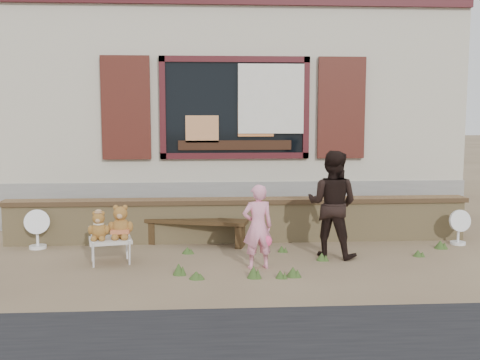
{
  "coord_description": "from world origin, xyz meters",
  "views": [
    {
      "loc": [
        -0.51,
        -7.47,
        1.98
      ],
      "look_at": [
        0.0,
        0.6,
        1.0
      ],
      "focal_mm": 42.0,
      "sensor_mm": 36.0,
      "label": 1
    }
  ],
  "objects": [
    {
      "name": "fan_left",
      "position": [
        -2.96,
        0.72,
        0.29
      ],
      "size": [
        0.38,
        0.25,
        0.58
      ],
      "rotation": [
        0.0,
        0.0,
        0.29
      ],
      "color": "white",
      "rests_on": "ground"
    },
    {
      "name": "teddy_bear_left",
      "position": [
        -1.89,
        -0.19,
        0.52
      ],
      "size": [
        0.33,
        0.3,
        0.38
      ],
      "primitive_type": null,
      "rotation": [
        0.0,
        0.0,
        0.23
      ],
      "color": "brown",
      "rests_on": "folding_chair"
    },
    {
      "name": "ground",
      "position": [
        0.0,
        0.0,
        0.0
      ],
      "size": [
        80.0,
        80.0,
        0.0
      ],
      "primitive_type": "plane",
      "color": "brown",
      "rests_on": "ground"
    },
    {
      "name": "fan_right",
      "position": [
        3.29,
        0.58,
        0.27
      ],
      "size": [
        0.33,
        0.22,
        0.53
      ],
      "rotation": [
        0.0,
        0.0,
        0.08
      ],
      "color": "white",
      "rests_on": "ground"
    },
    {
      "name": "grass_tufts",
      "position": [
        0.56,
        -0.44,
        0.06
      ],
      "size": [
        3.92,
        1.47,
        0.15
      ],
      "color": "#344E1F",
      "rests_on": "ground"
    },
    {
      "name": "shopfront",
      "position": [
        0.0,
        4.49,
        2.0
      ],
      "size": [
        8.04,
        5.13,
        4.0
      ],
      "color": "#B3A690",
      "rests_on": "ground"
    },
    {
      "name": "adult",
      "position": [
        1.23,
        -0.0,
        0.73
      ],
      "size": [
        0.89,
        0.83,
        1.46
      ],
      "primitive_type": "imported",
      "rotation": [
        0.0,
        0.0,
        2.64
      ],
      "color": "black",
      "rests_on": "ground"
    },
    {
      "name": "folding_chair",
      "position": [
        -1.76,
        -0.16,
        0.3
      ],
      "size": [
        0.63,
        0.58,
        0.33
      ],
      "rotation": [
        0.0,
        0.0,
        0.23
      ],
      "color": "beige",
      "rests_on": "ground"
    },
    {
      "name": "child",
      "position": [
        0.15,
        -0.52,
        0.54
      ],
      "size": [
        0.43,
        0.32,
        1.08
      ],
      "primitive_type": "imported",
      "rotation": [
        0.0,
        0.0,
        3.3
      ],
      "color": "pink",
      "rests_on": "ground"
    },
    {
      "name": "bench",
      "position": [
        -0.64,
        0.8,
        0.29
      ],
      "size": [
        1.56,
        0.72,
        0.39
      ],
      "rotation": [
        0.0,
        0.0,
        -0.27
      ],
      "color": "#302010",
      "rests_on": "ground"
    },
    {
      "name": "brick_wall",
      "position": [
        0.0,
        1.0,
        0.34
      ],
      "size": [
        7.1,
        0.36,
        0.67
      ],
      "color": "tan",
      "rests_on": "ground"
    },
    {
      "name": "teddy_bear_right",
      "position": [
        -1.62,
        -0.13,
        0.55
      ],
      "size": [
        0.38,
        0.35,
        0.45
      ],
      "primitive_type": null,
      "rotation": [
        0.0,
        0.0,
        0.23
      ],
      "color": "brown",
      "rests_on": "folding_chair"
    }
  ]
}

